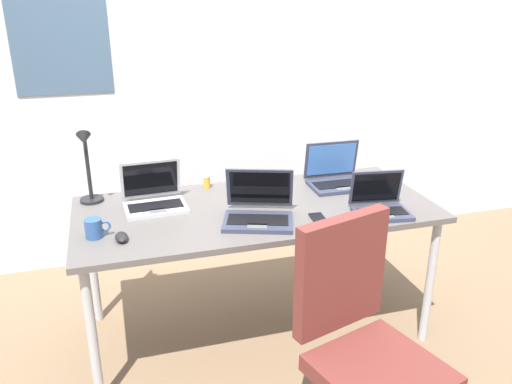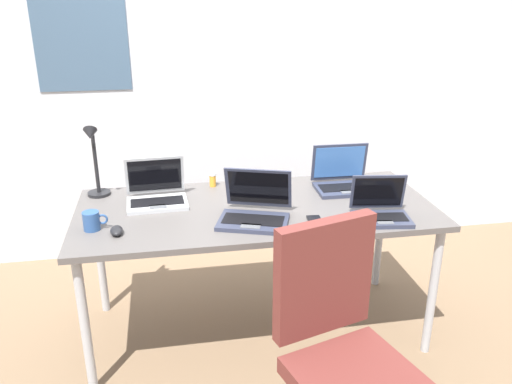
# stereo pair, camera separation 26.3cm
# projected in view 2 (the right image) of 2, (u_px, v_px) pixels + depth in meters

# --- Properties ---
(ground_plane) EXTENTS (12.00, 12.00, 0.00)m
(ground_plane) POSITION_uv_depth(u_px,v_px,m) (256.00, 328.00, 2.93)
(ground_plane) COLOR #7A6047
(wall_back) EXTENTS (6.00, 0.13, 2.60)m
(wall_back) POSITION_uv_depth(u_px,v_px,m) (227.00, 65.00, 3.47)
(wall_back) COLOR silver
(wall_back) RESTS_ON ground_plane
(desk) EXTENTS (1.80, 0.80, 0.74)m
(desk) POSITION_uv_depth(u_px,v_px,m) (256.00, 217.00, 2.68)
(desk) COLOR #595451
(desk) RESTS_ON ground_plane
(desk_lamp) EXTENTS (0.12, 0.18, 0.40)m
(desk_lamp) POSITION_uv_depth(u_px,v_px,m) (95.00, 162.00, 2.71)
(desk_lamp) COLOR black
(desk_lamp) RESTS_ON desk
(laptop_by_keyboard) EXTENTS (0.31, 0.26, 0.23)m
(laptop_by_keyboard) POSITION_uv_depth(u_px,v_px,m) (157.00, 194.00, 2.70)
(laptop_by_keyboard) COLOR #B7BABC
(laptop_by_keyboard) RESTS_ON desk
(laptop_near_mouse) EXTENTS (0.40, 0.39, 0.23)m
(laptop_near_mouse) POSITION_uv_depth(u_px,v_px,m) (255.00, 211.00, 2.50)
(laptop_near_mouse) COLOR #33384C
(laptop_near_mouse) RESTS_ON desk
(laptop_far_corner) EXTENTS (0.32, 0.26, 0.23)m
(laptop_far_corner) POSITION_uv_depth(u_px,v_px,m) (343.00, 180.00, 2.89)
(laptop_far_corner) COLOR #33384C
(laptop_far_corner) RESTS_ON desk
(laptop_mid_desk) EXTENTS (0.29, 0.25, 0.20)m
(laptop_mid_desk) POSITION_uv_depth(u_px,v_px,m) (381.00, 210.00, 2.51)
(laptop_mid_desk) COLOR #33384C
(laptop_mid_desk) RESTS_ON desk
(computer_mouse) EXTENTS (0.06, 0.10, 0.03)m
(computer_mouse) POSITION_uv_depth(u_px,v_px,m) (117.00, 231.00, 2.36)
(computer_mouse) COLOR black
(computer_mouse) RESTS_ON desk
(cell_phone) EXTENTS (0.07, 0.14, 0.01)m
(cell_phone) POSITION_uv_depth(u_px,v_px,m) (315.00, 222.00, 2.48)
(cell_phone) COLOR black
(cell_phone) RESTS_ON desk
(pill_bottle) EXTENTS (0.04, 0.04, 0.08)m
(pill_bottle) POSITION_uv_depth(u_px,v_px,m) (213.00, 179.00, 2.92)
(pill_bottle) COLOR gold
(pill_bottle) RESTS_ON desk
(book_stack) EXTENTS (0.20, 0.16, 0.05)m
(book_stack) POSITION_uv_depth(u_px,v_px,m) (252.00, 186.00, 2.86)
(book_stack) COLOR maroon
(book_stack) RESTS_ON desk
(coffee_mug) EXTENTS (0.11, 0.08, 0.09)m
(coffee_mug) POSITION_uv_depth(u_px,v_px,m) (92.00, 221.00, 2.40)
(coffee_mug) COLOR #2D518C
(coffee_mug) RESTS_ON desk
(office_chair) EXTENTS (0.56, 0.60, 0.97)m
(office_chair) POSITION_uv_depth(u_px,v_px,m) (344.00, 372.00, 2.02)
(office_chair) COLOR black
(office_chair) RESTS_ON ground_plane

